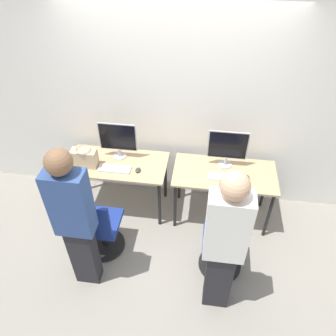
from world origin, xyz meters
The scene contains 15 objects.
ground_plane centered at (0.00, 0.00, 0.00)m, with size 20.00×20.00×0.00m, color gray.
wall_back centered at (0.00, 0.73, 1.40)m, with size 12.00×0.05×2.80m.
desk_left centered at (-0.65, 0.30, 0.65)m, with size 1.21×0.60×0.74m.
monitor_left centered at (-0.65, 0.44, 1.00)m, with size 0.46×0.16×0.47m.
keyboard_left centered at (-0.65, 0.18, 0.75)m, with size 0.39×0.14×0.02m.
mouse_left centered at (-0.37, 0.19, 0.76)m, with size 0.06×0.09×0.03m.
office_chair_left centered at (-0.70, -0.43, 0.36)m, with size 0.48×0.48×0.89m.
person_left centered at (-0.74, -0.80, 0.97)m, with size 0.36×0.23×1.75m.
desk_right centered at (0.65, 0.30, 0.65)m, with size 1.21×0.60×0.74m.
monitor_right centered at (0.65, 0.45, 1.00)m, with size 0.46×0.16×0.47m.
keyboard_right centered at (0.65, 0.22, 0.75)m, with size 0.39×0.14×0.02m.
mouse_right centered at (0.90, 0.23, 0.76)m, with size 0.06×0.09×0.03m.
office_chair_right centered at (0.67, -0.51, 0.36)m, with size 0.48×0.48×0.89m.
person_right centered at (0.63, -0.87, 0.97)m, with size 0.36×0.23×1.75m.
handbag centered at (-1.01, 0.21, 0.85)m, with size 0.30×0.18×0.25m.
Camera 1 is at (0.38, -2.64, 3.27)m, focal length 35.00 mm.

